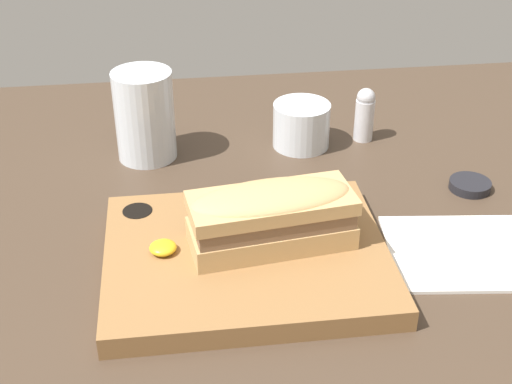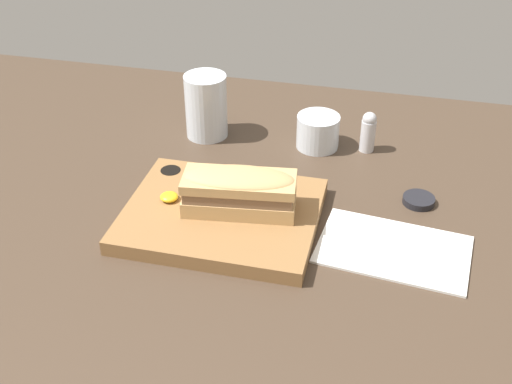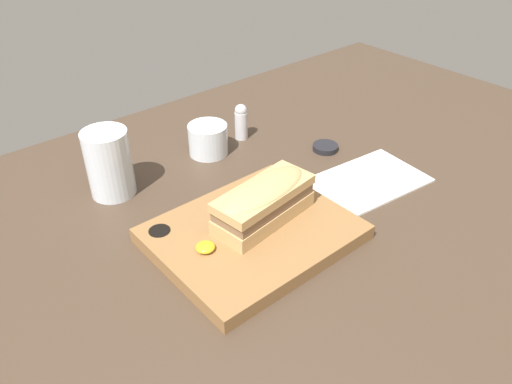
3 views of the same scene
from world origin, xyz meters
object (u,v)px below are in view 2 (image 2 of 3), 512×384
water_glass (206,110)px  condiment_dish (419,200)px  serving_board (221,215)px  napkin (394,249)px  sandwich (239,189)px  salt_shaker (368,131)px  wine_glass (318,133)px

water_glass → condiment_dish: (39.78, -13.86, -4.65)cm
serving_board → water_glass: 28.16cm
napkin → serving_board: bearing=177.7°
napkin → condiment_dish: condiment_dish is taller
sandwich → water_glass: size_ratio=1.47×
serving_board → salt_shaker: size_ratio=3.84×
salt_shaker → napkin: bearing=-76.8°
water_glass → salt_shaker: water_glass is taller
serving_board → napkin: size_ratio=1.28×
wine_glass → condiment_dish: wine_glass is taller
salt_shaker → wine_glass: bearing=-175.7°
wine_glass → serving_board: bearing=-112.3°
salt_shaker → condiment_dish: size_ratio=1.49×
napkin → condiment_dish: size_ratio=4.48×
serving_board → wine_glass: size_ratio=3.77×
sandwich → water_glass: bearing=117.1°
condiment_dish → salt_shaker: bearing=123.1°
water_glass → napkin: 45.77cm
napkin → salt_shaker: (-6.59, 28.16, 3.71)cm
wine_glass → napkin: size_ratio=0.34×
serving_board → napkin: (26.40, -1.08, -1.00)cm
serving_board → napkin: 26.44cm
salt_shaker → condiment_dish: salt_shaker is taller
salt_shaker → sandwich: bearing=-122.6°
serving_board → condiment_dish: 31.95cm
wine_glass → napkin: bearing=-60.4°
water_glass → wine_glass: bearing=1.3°
sandwich → salt_shaker: sandwich is taller
sandwich → serving_board: bearing=-169.6°
serving_board → sandwich: 5.60cm
wine_glass → salt_shaker: 9.09cm
sandwich → salt_shaker: bearing=57.4°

